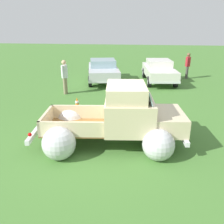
% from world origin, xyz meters
% --- Properties ---
extents(ground_plane, '(80.00, 80.00, 0.00)m').
position_xyz_m(ground_plane, '(0.00, 0.00, 0.00)').
color(ground_plane, '#477A33').
extents(vintage_pickup_truck, '(4.80, 3.17, 1.96)m').
position_xyz_m(vintage_pickup_truck, '(0.39, 0.04, 0.76)').
color(vintage_pickup_truck, black).
rests_on(vintage_pickup_truck, ground).
extents(show_car_0, '(2.82, 4.65, 1.43)m').
position_xyz_m(show_car_0, '(-1.66, 8.69, 0.78)').
color(show_car_0, black).
rests_on(show_car_0, ground).
extents(show_car_1, '(2.30, 4.55, 1.43)m').
position_xyz_m(show_car_1, '(2.00, 9.07, 0.78)').
color(show_car_1, black).
rests_on(show_car_1, ground).
extents(spectator_0, '(0.37, 0.54, 1.83)m').
position_xyz_m(spectator_0, '(-3.18, 5.42, 1.05)').
color(spectator_0, gray).
rests_on(spectator_0, ground).
extents(spectator_1, '(0.43, 0.53, 1.77)m').
position_xyz_m(spectator_1, '(4.00, 10.34, 1.02)').
color(spectator_1, '#4C4742').
rests_on(spectator_1, ground).
extents(lane_cone_0, '(0.36, 0.36, 0.63)m').
position_xyz_m(lane_cone_0, '(-1.79, 2.78, 0.31)').
color(lane_cone_0, black).
rests_on(lane_cone_0, ground).
extents(lane_cone_1, '(0.36, 0.36, 0.63)m').
position_xyz_m(lane_cone_1, '(-1.66, 1.80, 0.31)').
color(lane_cone_1, black).
rests_on(lane_cone_1, ground).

